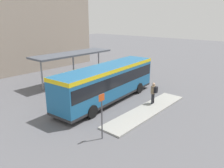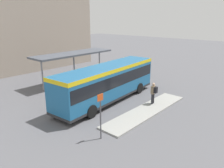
{
  "view_description": "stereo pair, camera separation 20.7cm",
  "coord_description": "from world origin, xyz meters",
  "px_view_note": "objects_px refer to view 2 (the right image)",
  "views": [
    {
      "loc": [
        -13.12,
        -11.85,
        6.87
      ],
      "look_at": [
        0.54,
        0.0,
        1.38
      ],
      "focal_mm": 35.0,
      "sensor_mm": 36.0,
      "label": 1
    },
    {
      "loc": [
        -12.98,
        -12.01,
        6.87
      ],
      "look_at": [
        0.54,
        0.0,
        1.38
      ],
      "focal_mm": 35.0,
      "sensor_mm": 36.0,
      "label": 2
    }
  ],
  "objects_px": {
    "city_bus": "(108,81)",
    "bicycle_green": "(132,71)",
    "pedestrian_waiting": "(154,92)",
    "platform_sign": "(101,115)",
    "bicycle_blue": "(138,72)"
  },
  "relations": [
    {
      "from": "platform_sign",
      "to": "city_bus",
      "type": "bearing_deg",
      "value": 38.8
    },
    {
      "from": "bicycle_green",
      "to": "pedestrian_waiting",
      "type": "bearing_deg",
      "value": -46.01
    },
    {
      "from": "city_bus",
      "to": "bicycle_green",
      "type": "bearing_deg",
      "value": 19.86
    },
    {
      "from": "bicycle_blue",
      "to": "platform_sign",
      "type": "bearing_deg",
      "value": 126.28
    },
    {
      "from": "bicycle_blue",
      "to": "platform_sign",
      "type": "distance_m",
      "value": 15.6
    },
    {
      "from": "bicycle_green",
      "to": "city_bus",
      "type": "bearing_deg",
      "value": -68.19
    },
    {
      "from": "pedestrian_waiting",
      "to": "bicycle_blue",
      "type": "xyz_separation_m",
      "value": [
        7.29,
        6.56,
        -0.8
      ]
    },
    {
      "from": "city_bus",
      "to": "platform_sign",
      "type": "xyz_separation_m",
      "value": [
        -4.85,
        -3.9,
        -0.24
      ]
    },
    {
      "from": "bicycle_blue",
      "to": "platform_sign",
      "type": "height_order",
      "value": "platform_sign"
    },
    {
      "from": "city_bus",
      "to": "bicycle_green",
      "type": "distance_m",
      "value": 9.71
    },
    {
      "from": "city_bus",
      "to": "pedestrian_waiting",
      "type": "relative_size",
      "value": 6.26
    },
    {
      "from": "city_bus",
      "to": "bicycle_blue",
      "type": "relative_size",
      "value": 7.33
    },
    {
      "from": "city_bus",
      "to": "pedestrian_waiting",
      "type": "xyz_separation_m",
      "value": [
        1.73,
        -3.45,
        -0.67
      ]
    },
    {
      "from": "city_bus",
      "to": "bicycle_green",
      "type": "xyz_separation_m",
      "value": [
        8.75,
        3.98,
        -1.42
      ]
    },
    {
      "from": "bicycle_blue",
      "to": "bicycle_green",
      "type": "distance_m",
      "value": 0.91
    }
  ]
}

